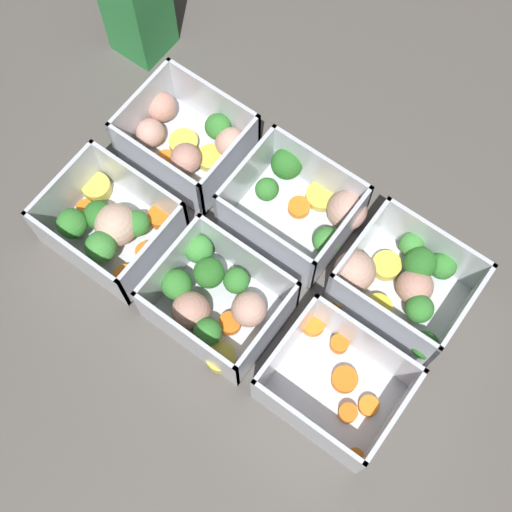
{
  "coord_description": "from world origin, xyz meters",
  "views": [
    {
      "loc": [
        0.18,
        -0.24,
        0.79
      ],
      "look_at": [
        0.0,
        0.0,
        0.03
      ],
      "focal_mm": 50.0,
      "sensor_mm": 36.0,
      "label": 1
    }
  ],
  "objects_px": {
    "container_far_left": "(187,139)",
    "container_far_right": "(401,283)",
    "container_near_left": "(110,226)",
    "container_near_right": "(336,384)",
    "container_near_center": "(213,300)",
    "container_far_center": "(305,205)"
  },
  "relations": [
    {
      "from": "container_near_right",
      "to": "container_far_right",
      "type": "bearing_deg",
      "value": 92.05
    },
    {
      "from": "container_near_right",
      "to": "container_far_left",
      "type": "height_order",
      "value": "same"
    },
    {
      "from": "container_near_right",
      "to": "container_far_left",
      "type": "relative_size",
      "value": 1.0
    },
    {
      "from": "container_near_left",
      "to": "container_far_right",
      "type": "relative_size",
      "value": 0.95
    },
    {
      "from": "container_near_left",
      "to": "container_near_center",
      "type": "bearing_deg",
      "value": 0.13
    },
    {
      "from": "container_near_right",
      "to": "container_far_right",
      "type": "relative_size",
      "value": 0.96
    },
    {
      "from": "container_near_right",
      "to": "container_far_center",
      "type": "relative_size",
      "value": 0.97
    },
    {
      "from": "container_near_center",
      "to": "container_far_right",
      "type": "height_order",
      "value": "same"
    },
    {
      "from": "container_near_center",
      "to": "container_near_right",
      "type": "xyz_separation_m",
      "value": [
        0.16,
        0.0,
        -0.0
      ]
    },
    {
      "from": "container_far_center",
      "to": "container_far_right",
      "type": "xyz_separation_m",
      "value": [
        0.14,
        -0.02,
        0.0
      ]
    },
    {
      "from": "container_far_left",
      "to": "container_far_right",
      "type": "bearing_deg",
      "value": -0.88
    },
    {
      "from": "container_far_left",
      "to": "container_far_right",
      "type": "distance_m",
      "value": 0.32
    },
    {
      "from": "container_far_left",
      "to": "container_far_center",
      "type": "height_order",
      "value": "same"
    },
    {
      "from": "container_near_center",
      "to": "container_near_right",
      "type": "relative_size",
      "value": 0.95
    },
    {
      "from": "container_far_left",
      "to": "container_far_center",
      "type": "xyz_separation_m",
      "value": [
        0.17,
        0.01,
        0.0
      ]
    },
    {
      "from": "container_near_left",
      "to": "container_far_right",
      "type": "bearing_deg",
      "value": 24.55
    },
    {
      "from": "container_far_left",
      "to": "container_near_right",
      "type": "bearing_deg",
      "value": -24.35
    },
    {
      "from": "container_far_left",
      "to": "container_near_left",
      "type": "bearing_deg",
      "value": -89.37
    },
    {
      "from": "container_far_left",
      "to": "container_far_right",
      "type": "xyz_separation_m",
      "value": [
        0.31,
        -0.0,
        0.0
      ]
    },
    {
      "from": "container_near_left",
      "to": "container_near_right",
      "type": "distance_m",
      "value": 0.32
    },
    {
      "from": "container_near_right",
      "to": "container_far_center",
      "type": "height_order",
      "value": "same"
    },
    {
      "from": "container_far_center",
      "to": "container_near_right",
      "type": "bearing_deg",
      "value": -46.17
    }
  ]
}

